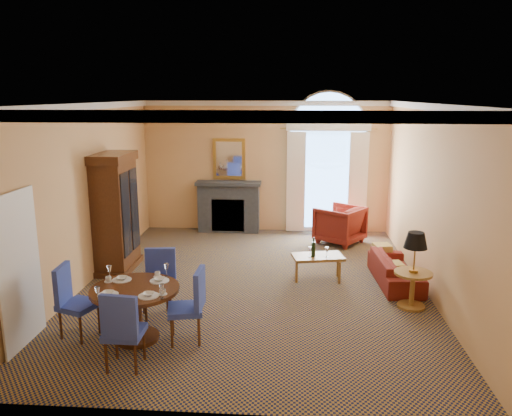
# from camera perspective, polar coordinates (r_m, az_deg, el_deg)

# --- Properties ---
(ground) EXTENTS (7.50, 7.50, 0.00)m
(ground) POSITION_cam_1_polar(r_m,az_deg,el_deg) (9.10, -0.23, -8.71)
(ground) COLOR #141A3E
(ground) RESTS_ON ground
(room_envelope) EXTENTS (6.04, 7.52, 3.45)m
(room_envelope) POSITION_cam_1_polar(r_m,az_deg,el_deg) (9.17, -0.08, 7.63)
(room_envelope) COLOR #E1AC6B
(room_envelope) RESTS_ON ground
(armoire) EXTENTS (0.65, 1.16, 2.27)m
(armoire) POSITION_cam_1_polar(r_m,az_deg,el_deg) (9.94, -15.77, -0.71)
(armoire) COLOR #3C1E0D
(armoire) RESTS_ON ground
(dining_table) EXTENTS (1.22, 1.22, 0.97)m
(dining_table) POSITION_cam_1_polar(r_m,az_deg,el_deg) (7.17, -13.61, -10.33)
(dining_table) COLOR #3C1E0D
(dining_table) RESTS_ON ground
(dining_chair_north) EXTENTS (0.60, 0.60, 1.04)m
(dining_chair_north) POSITION_cam_1_polar(r_m,az_deg,el_deg) (7.87, -11.10, -7.87)
(dining_chair_north) COLOR #293CA2
(dining_chair_north) RESTS_ON ground
(dining_chair_south) EXTENTS (0.49, 0.50, 1.04)m
(dining_chair_south) POSITION_cam_1_polar(r_m,az_deg,el_deg) (6.43, -15.06, -12.96)
(dining_chair_south) COLOR #293CA2
(dining_chair_south) RESTS_ON ground
(dining_chair_east) EXTENTS (0.55, 0.55, 1.04)m
(dining_chair_east) POSITION_cam_1_polar(r_m,az_deg,el_deg) (6.98, -7.32, -10.47)
(dining_chair_east) COLOR #293CA2
(dining_chair_east) RESTS_ON ground
(dining_chair_west) EXTENTS (0.59, 0.59, 1.04)m
(dining_chair_west) POSITION_cam_1_polar(r_m,az_deg,el_deg) (7.52, -20.38, -9.46)
(dining_chair_west) COLOR #293CA2
(dining_chair_west) RESTS_ON ground
(sofa) EXTENTS (0.76, 1.73, 0.50)m
(sofa) POSITION_cam_1_polar(r_m,az_deg,el_deg) (9.43, 15.65, -6.81)
(sofa) COLOR maroon
(sofa) RESTS_ON ground
(armchair) EXTENTS (1.31, 1.31, 0.86)m
(armchair) POSITION_cam_1_polar(r_m,az_deg,el_deg) (11.60, 9.53, -1.88)
(armchair) COLOR maroon
(armchair) RESTS_ON ground
(coffee_table) EXTENTS (1.00, 0.68, 0.82)m
(coffee_table) POSITION_cam_1_polar(r_m,az_deg,el_deg) (9.25, 7.06, -5.60)
(coffee_table) COLOR #A06E30
(coffee_table) RESTS_ON ground
(side_table) EXTENTS (0.60, 0.60, 1.22)m
(side_table) POSITION_cam_1_polar(r_m,az_deg,el_deg) (8.29, 17.64, -5.76)
(side_table) COLOR #A06E30
(side_table) RESTS_ON ground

